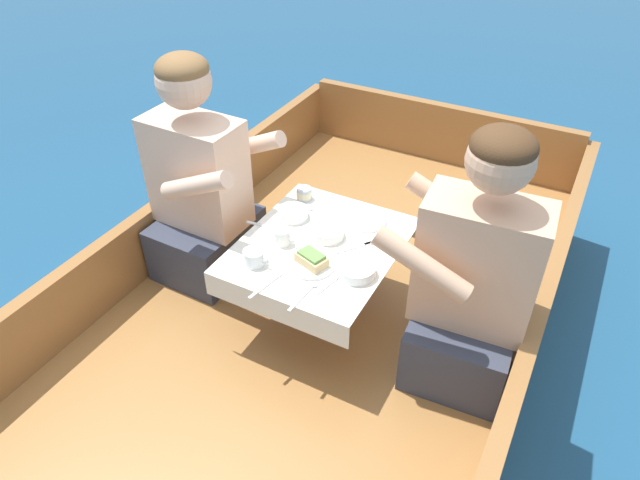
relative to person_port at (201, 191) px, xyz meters
The scene contains 23 objects.
ground_plane 0.93m from the person_port, ahead, with size 60.00×60.00×0.00m, color navy.
boat_deck 0.82m from the person_port, ahead, with size 1.72×2.94×0.31m, color #9E6B38.
gunwale_port 0.35m from the person_port, 169.57° to the left, with size 0.06×2.94×0.30m, color #936033.
gunwale_starboard 1.45m from the person_port, ahead, with size 0.06×2.94×0.30m, color #936033.
bow_coaming 1.62m from the person_port, 68.15° to the left, with size 1.60×0.06×0.35m, color #936033.
cockpit_table 0.60m from the person_port, ahead, with size 0.59×0.70×0.36m.
person_port is the anchor object (origin of this frame).
person_starboard 1.19m from the person_port, ahead, with size 0.54×0.47×0.99m.
plate_sandwich 0.65m from the person_port, 14.61° to the right, with size 0.18×0.18×0.01m.
plate_bread 0.72m from the person_port, 15.46° to the left, with size 0.17×0.17×0.01m.
sandwich 0.65m from the person_port, 14.61° to the right, with size 0.13×0.10×0.05m.
bowl_port_near 0.81m from the person_port, ahead, with size 0.14×0.14×0.04m.
bowl_starboard_near 0.60m from the person_port, ahead, with size 0.12×0.12×0.04m.
bowl_center_far 0.42m from the person_port, 10.13° to the left, with size 0.12×0.12×0.04m.
coffee_cup_port 0.47m from the person_port, 11.98° to the right, with size 0.09×0.07×0.07m.
coffee_cup_starboard 0.51m from the person_port, 30.15° to the right, with size 0.11×0.08×0.06m.
tin_can 0.44m from the person_port, 29.47° to the left, with size 0.07×0.07×0.05m.
utensil_fork_port 0.37m from the person_port, ahead, with size 0.17×0.04×0.00m.
utensil_knife_starboard 0.77m from the person_port, 16.05° to the right, with size 0.05×0.17×0.00m.
utensil_spoon_center 0.75m from the person_port, 23.72° to the right, with size 0.04×0.17×0.01m.
utensil_fork_starboard 0.73m from the person_port, ahead, with size 0.12×0.15×0.00m.
utensil_spoon_starboard 0.52m from the person_port, 17.02° to the left, with size 0.17×0.05×0.01m.
utensil_knife_port 0.64m from the person_port, 32.23° to the right, with size 0.04×0.17×0.00m.
Camera 1 is at (0.83, -1.62, 2.02)m, focal length 32.00 mm.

